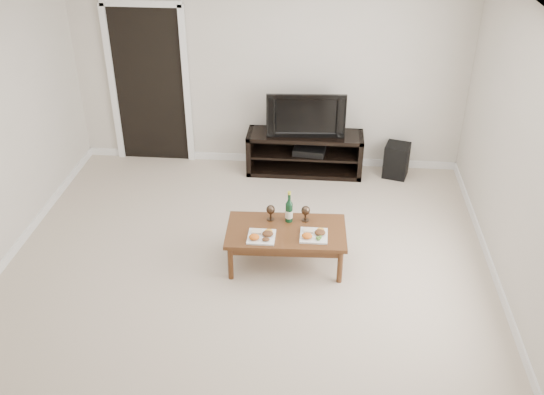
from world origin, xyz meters
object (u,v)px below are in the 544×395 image
(media_console, at_px, (305,153))
(television, at_px, (306,113))
(subwoofer, at_px, (396,160))
(coffee_table, at_px, (286,247))

(media_console, relative_size, television, 1.51)
(television, xyz_separation_m, subwoofer, (1.19, 0.01, -0.61))
(subwoofer, xyz_separation_m, coffee_table, (-1.29, -2.04, -0.01))
(subwoofer, height_order, coffee_table, subwoofer)
(media_console, distance_m, subwoofer, 1.19)
(television, distance_m, subwoofer, 1.34)
(coffee_table, bearing_deg, television, 87.11)
(media_console, bearing_deg, subwoofer, 0.29)
(television, height_order, coffee_table, television)
(television, bearing_deg, subwoofer, -3.30)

